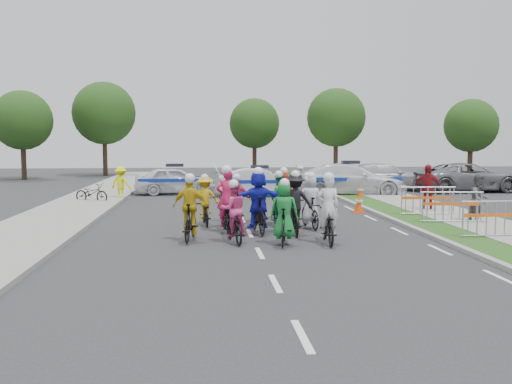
{
  "coord_description": "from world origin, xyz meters",
  "views": [
    {
      "loc": [
        -1.4,
        -13.78,
        2.77
      ],
      "look_at": [
        0.35,
        4.64,
        1.1
      ],
      "focal_mm": 40.0,
      "sensor_mm": 36.0,
      "label": 1
    }
  ],
  "objects": [
    {
      "name": "barrier_2",
      "position": [
        6.7,
        5.97,
        0.56
      ],
      "size": [
        2.03,
        0.61,
        1.12
      ],
      "primitive_type": null,
      "rotation": [
        0.0,
        0.0,
        -0.06
      ],
      "color": "#A5A8AD",
      "rests_on": "ground"
    },
    {
      "name": "cone_0",
      "position": [
        4.6,
        7.56,
        0.34
      ],
      "size": [
        0.4,
        0.4,
        0.7
      ],
      "color": "#F24C0C",
      "rests_on": "ground"
    },
    {
      "name": "rider_10",
      "position": [
        -1.32,
        4.83,
        0.67
      ],
      "size": [
        0.98,
        1.71,
        1.7
      ],
      "rotation": [
        0.0,
        0.0,
        3.23
      ],
      "color": "black",
      "rests_on": "ground"
    },
    {
      "name": "marshal_hiviz",
      "position": [
        -5.19,
        13.32,
        0.78
      ],
      "size": [
        1.16,
        0.95,
        1.56
      ],
      "primitive_type": "imported",
      "rotation": [
        0.0,
        0.0,
        2.71
      ],
      "color": "#F3FD0D",
      "rests_on": "ground"
    },
    {
      "name": "rider_0",
      "position": [
        1.96,
        1.21,
        0.64
      ],
      "size": [
        0.81,
        1.94,
        1.93
      ],
      "rotation": [
        0.0,
        0.0,
        3.06
      ],
      "color": "black",
      "rests_on": "ground"
    },
    {
      "name": "rider_7",
      "position": [
        1.99,
        3.83,
        0.7
      ],
      "size": [
        0.8,
        1.75,
        1.79
      ],
      "rotation": [
        0.0,
        0.0,
        3.26
      ],
      "color": "black",
      "rests_on": "ground"
    },
    {
      "name": "police_car_0",
      "position": [
        -2.8,
        15.9,
        0.71
      ],
      "size": [
        4.37,
        2.23,
        1.43
      ],
      "primitive_type": "imported",
      "rotation": [
        0.0,
        0.0,
        1.7
      ],
      "color": "silver",
      "rests_on": "ground"
    },
    {
      "name": "rider_8",
      "position": [
        1.05,
        4.39,
        0.68
      ],
      "size": [
        0.77,
        1.79,
        1.81
      ],
      "rotation": [
        0.0,
        0.0,
        3.17
      ],
      "color": "black",
      "rests_on": "ground"
    },
    {
      "name": "barrier_0",
      "position": [
        6.7,
        1.18,
        0.56
      ],
      "size": [
        2.0,
        0.52,
        1.12
      ],
      "primitive_type": null,
      "rotation": [
        0.0,
        0.0,
        0.01
      ],
      "color": "#A5A8AD",
      "rests_on": "ground"
    },
    {
      "name": "tree_2",
      "position": [
        18.0,
        26.0,
        3.83
      ],
      "size": [
        3.85,
        3.85,
        5.77
      ],
      "color": "#382619",
      "rests_on": "ground"
    },
    {
      "name": "rider_13",
      "position": [
        1.44,
        5.94,
        0.72
      ],
      "size": [
        0.8,
        1.78,
        1.85
      ],
      "rotation": [
        0.0,
        0.0,
        3.18
      ],
      "color": "black",
      "rests_on": "ground"
    },
    {
      "name": "sidewalk_left",
      "position": [
        -6.5,
        5.0,
        0.07
      ],
      "size": [
        3.0,
        60.0,
        0.13
      ],
      "primitive_type": "cube",
      "color": "gray",
      "rests_on": "ground"
    },
    {
      "name": "rider_3",
      "position": [
        -1.73,
        1.91,
        0.72
      ],
      "size": [
        0.99,
        1.85,
        1.89
      ],
      "rotation": [
        0.0,
        0.0,
        3.0
      ],
      "color": "black",
      "rests_on": "ground"
    },
    {
      "name": "rider_6",
      "position": [
        -0.67,
        3.34,
        0.67
      ],
      "size": [
        0.86,
        2.06,
        2.05
      ],
      "rotation": [
        0.0,
        0.0,
        3.22
      ],
      "color": "black",
      "rests_on": "ground"
    },
    {
      "name": "rider_5",
      "position": [
        0.25,
        3.0,
        0.83
      ],
      "size": [
        1.63,
        1.94,
        2.0
      ],
      "rotation": [
        0.0,
        0.0,
        3.24
      ],
      "color": "black",
      "rests_on": "ground"
    },
    {
      "name": "civilian_suv",
      "position": [
        12.97,
        15.84,
        0.78
      ],
      "size": [
        5.78,
        2.97,
        1.56
      ],
      "primitive_type": "imported",
      "rotation": [
        0.0,
        0.0,
        1.64
      ],
      "color": "slate",
      "rests_on": "ground"
    },
    {
      "name": "tree_1",
      "position": [
        9.0,
        30.0,
        4.54
      ],
      "size": [
        4.55,
        4.55,
        6.82
      ],
      "color": "#382619",
      "rests_on": "ground"
    },
    {
      "name": "tree_0",
      "position": [
        -14.0,
        28.0,
        4.19
      ],
      "size": [
        4.2,
        4.2,
        6.3
      ],
      "color": "#382619",
      "rests_on": "ground"
    },
    {
      "name": "rider_1",
      "position": [
        0.76,
        1.09,
        0.7
      ],
      "size": [
        0.83,
        1.76,
        1.79
      ],
      "rotation": [
        0.0,
        0.0,
        2.95
      ],
      "color": "black",
      "rests_on": "ground"
    },
    {
      "name": "grass_strip",
      "position": [
        5.8,
        5.0,
        0.06
      ],
      "size": [
        1.2,
        60.0,
        0.11
      ],
      "primitive_type": "cube",
      "color": "#244315",
      "rests_on": "ground"
    },
    {
      "name": "cone_1",
      "position": [
        6.06,
        12.52,
        0.34
      ],
      "size": [
        0.4,
        0.4,
        0.7
      ],
      "color": "#F24C0C",
      "rests_on": "ground"
    },
    {
      "name": "tree_4",
      "position": [
        3.0,
        34.0,
        4.19
      ],
      "size": [
        4.2,
        4.2,
        6.3
      ],
      "color": "#382619",
      "rests_on": "ground"
    },
    {
      "name": "barrier_1",
      "position": [
        6.7,
        3.98,
        0.56
      ],
      "size": [
        2.05,
        0.74,
        1.12
      ],
      "primitive_type": null,
      "rotation": [
        0.0,
        0.0,
        -0.12
      ],
      "color": "#A5A8AD",
      "rests_on": "ground"
    },
    {
      "name": "rider_2",
      "position": [
        -0.56,
        1.54,
        0.65
      ],
      "size": [
        0.87,
        1.78,
        1.74
      ],
      "rotation": [
        0.0,
        0.0,
        3.31
      ],
      "color": "black",
      "rests_on": "ground"
    },
    {
      "name": "rider_12",
      "position": [
        -0.44,
        5.51,
        0.59
      ],
      "size": [
        0.66,
        1.76,
        1.78
      ],
      "rotation": [
        0.0,
        0.0,
        3.11
      ],
      "color": "black",
      "rests_on": "ground"
    },
    {
      "name": "ground",
      "position": [
        0.0,
        0.0,
        0.0
      ],
      "size": [
        90.0,
        90.0,
        0.0
      ],
      "primitive_type": "plane",
      "color": "#28282B",
      "rests_on": "ground"
    },
    {
      "name": "spectator_1",
      "position": [
        7.71,
        4.11,
        0.84
      ],
      "size": [
        1.01,
        0.91,
        1.68
      ],
      "primitive_type": "imported",
      "rotation": [
        0.0,
        0.0,
        0.42
      ],
      "color": "#504F54",
      "rests_on": "ground"
    },
    {
      "name": "tree_3",
      "position": [
        -9.0,
        32.0,
        4.89
      ],
      "size": [
        4.9,
        4.9,
        7.35
      ],
      "color": "#382619",
      "rests_on": "ground"
    },
    {
      "name": "rider_11",
      "position": [
        0.52,
        5.21,
        0.72
      ],
      "size": [
        1.38,
        1.64,
        1.7
      ],
      "rotation": [
        0.0,
        0.0,
        3.21
      ],
      "color": "black",
      "rests_on": "ground"
    },
    {
      "name": "curb_right",
      "position": [
        5.1,
        5.0,
        0.06
      ],
      "size": [
        0.2,
        60.0,
        0.12
      ],
      "primitive_type": "cube",
      "color": "gray",
      "rests_on": "ground"
    },
    {
      "name": "parked_bike",
      "position": [
        -6.33,
        12.14,
        0.43
      ],
      "size": [
        1.73,
        1.2,
        0.86
      ],
      "primitive_type": "imported",
      "rotation": [
        0.0,
        0.0,
        1.14
      ],
      "color": "black",
      "rests_on": "ground"
    },
    {
      "name": "sidewalk_right",
      "position": [
        7.6,
        5.0,
        0.07
      ],
      "size": [
        2.4,
        60.0,
        0.13
      ],
      "primitive_type": "cube",
      "color": "gray",
      "rests_on": "ground"
    },
    {
      "name": "police_car_2",
      "position": [
        6.06,
        14.38,
        0.8
      ],
      "size": [
        5.8,
        3.04,
        1.61
      ],
      "primitive_type": "imported",
      "rotation": [
        0.0,
        0.0,
        1.42
      ],
      "color": "silver",
      "rests_on": "ground"
    },
    {
      "name": "police_car_1",
      "position": [
        1.5,
        14.91,
        0.69
      ],
      "size": [
        4.16,
        1.45,
        1.37
      ],
      "primitive_type": "imported",
      "rotation": [
        0.0,
        0.0,
        1.57
      ],
      "color": "silver",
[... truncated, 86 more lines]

